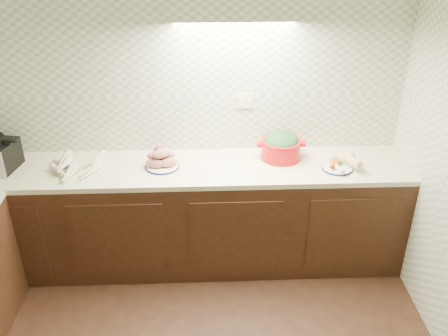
{
  "coord_description": "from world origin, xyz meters",
  "views": [
    {
      "loc": [
        0.23,
        -1.88,
        2.75
      ],
      "look_at": [
        0.36,
        1.25,
        1.02
      ],
      "focal_mm": 40.0,
      "sensor_mm": 36.0,
      "label": 1
    }
  ],
  "objects_px": {
    "sweet_potato_plate": "(162,160)",
    "dutch_oven": "(281,146)",
    "parsnip_pile": "(73,166)",
    "veg_plate": "(343,162)",
    "onion_bowl": "(161,155)"
  },
  "relations": [
    {
      "from": "veg_plate",
      "to": "parsnip_pile",
      "type": "bearing_deg",
      "value": 178.98
    },
    {
      "from": "sweet_potato_plate",
      "to": "dutch_oven",
      "type": "distance_m",
      "value": 0.94
    },
    {
      "from": "onion_bowl",
      "to": "veg_plate",
      "type": "bearing_deg",
      "value": -7.18
    },
    {
      "from": "parsnip_pile",
      "to": "veg_plate",
      "type": "xyz_separation_m",
      "value": [
        2.05,
        -0.04,
        0.01
      ]
    },
    {
      "from": "onion_bowl",
      "to": "dutch_oven",
      "type": "height_order",
      "value": "dutch_oven"
    },
    {
      "from": "parsnip_pile",
      "to": "dutch_oven",
      "type": "distance_m",
      "value": 1.61
    },
    {
      "from": "veg_plate",
      "to": "onion_bowl",
      "type": "bearing_deg",
      "value": 172.82
    },
    {
      "from": "parsnip_pile",
      "to": "onion_bowl",
      "type": "distance_m",
      "value": 0.67
    },
    {
      "from": "sweet_potato_plate",
      "to": "veg_plate",
      "type": "distance_m",
      "value": 1.39
    },
    {
      "from": "parsnip_pile",
      "to": "onion_bowl",
      "type": "bearing_deg",
      "value": 11.96
    },
    {
      "from": "veg_plate",
      "to": "sweet_potato_plate",
      "type": "bearing_deg",
      "value": 177.45
    },
    {
      "from": "onion_bowl",
      "to": "veg_plate",
      "type": "relative_size",
      "value": 0.52
    },
    {
      "from": "parsnip_pile",
      "to": "onion_bowl",
      "type": "height_order",
      "value": "onion_bowl"
    },
    {
      "from": "sweet_potato_plate",
      "to": "onion_bowl",
      "type": "relative_size",
      "value": 1.64
    },
    {
      "from": "parsnip_pile",
      "to": "onion_bowl",
      "type": "xyz_separation_m",
      "value": [
        0.66,
        0.14,
        0.01
      ]
    }
  ]
}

